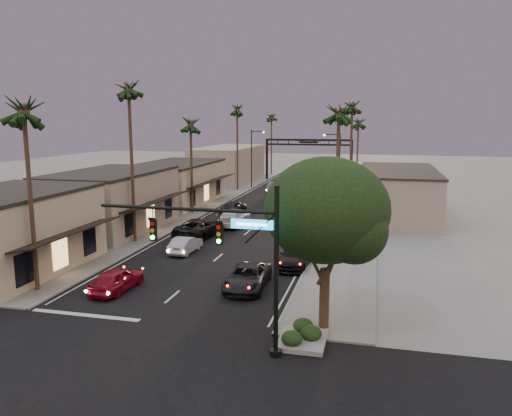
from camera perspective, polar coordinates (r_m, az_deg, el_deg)
The scene contains 34 objects.
ground at distance 58.88m, azimuth 1.98°, elevation -0.28°, with size 200.00×200.00×0.00m, color slate.
road at distance 63.71m, azimuth 2.89°, elevation 0.51°, with size 14.00×120.00×0.02m, color black.
cross_street at distance 23.00m, azimuth -19.88°, elevation -17.93°, with size 80.00×12.00×0.02m, color black.
sidewalk_left at distance 72.69m, azimuth -3.44°, elevation 1.74°, with size 5.00×92.00×0.12m, color slate.
sidewalk_right at distance 69.55m, azimuth 11.70°, elevation 1.17°, with size 5.00×92.00×0.12m, color slate.
storefront_near at distance 38.70m, azimuth -26.47°, elevation -2.66°, with size 8.00×12.00×5.50m, color tan.
storefront_mid at distance 49.98m, azimuth -16.17°, elevation 0.66°, with size 8.00×14.00×5.50m, color gray.
storefront_far at distance 64.23m, azimuth -9.08°, elevation 2.72°, with size 8.00×16.00×5.00m, color tan.
storefront_dist at distance 85.72m, azimuth -3.14°, elevation 4.99°, with size 8.00×20.00×6.00m, color gray.
building_right at distance 57.34m, azimuth 15.83°, elevation 1.59°, with size 8.00×18.00×5.00m, color gray.
traffic_signal at distance 22.27m, azimuth -2.49°, elevation -4.21°, with size 8.51×0.22×7.80m.
corner_tree at distance 24.70m, azimuth 8.22°, elevation -0.75°, with size 6.20×6.20×8.80m.
planter at distance 24.81m, azimuth 5.32°, elevation -15.20°, with size 2.20×2.60×0.24m, color gray.
arch at distance 87.65m, azimuth 6.02°, elevation 6.72°, with size 15.20×0.40×7.27m.
streetlight_right at distance 62.13m, azimuth 9.24°, elevation 5.10°, with size 2.13×0.30×9.00m.
streetlight_left at distance 77.19m, azimuth -0.32°, elevation 6.17°, with size 2.13×0.30×9.00m.
palm_la at distance 32.80m, azimuth -25.08°, elevation 10.66°, with size 3.20×3.20×13.20m.
palm_lb at distance 43.82m, azimuth -14.38°, elevation 13.45°, with size 3.20×3.20×15.20m.
palm_lc at distance 56.50m, azimuth -7.51°, elevation 9.88°, with size 3.20×3.20×12.20m.
palm_ld at distance 74.57m, azimuth -2.17°, elevation 11.48°, with size 3.20×3.20×14.20m.
palm_ra at distance 40.85m, azimuth 9.48°, elevation 11.16°, with size 3.20×3.20×13.20m.
palm_rb at distance 60.83m, azimuth 10.97°, elevation 11.63°, with size 3.20×3.20×14.20m.
palm_rc at distance 80.78m, azimuth 11.65°, elevation 9.79°, with size 3.20×3.20×12.20m.
palm_far at distance 96.82m, azimuth 1.79°, elevation 10.58°, with size 3.20×3.20×13.20m.
oncoming_red at distance 32.59m, azimuth -15.67°, elevation -7.87°, with size 1.76×4.38×1.49m, color maroon.
oncoming_pickup at distance 45.83m, azimuth -6.50°, elevation -2.24°, with size 2.83×6.13×1.70m, color black.
oncoming_silver at distance 40.59m, azimuth -8.07°, elevation -4.15°, with size 1.42×4.06×1.34m, color #A7A8AD.
oncoming_white at distance 50.41m, azimuth -2.46°, elevation -1.06°, with size 2.38×5.85×1.70m, color silver.
oncoming_dgrey at distance 57.05m, azimuth -2.58°, elevation 0.15°, with size 1.78×4.42×1.50m, color black.
oncoming_grey_far at distance 72.67m, azimuth 2.24°, elevation 2.37°, with size 1.79×5.13×1.69m, color #4D4D52.
curbside_near at distance 31.90m, azimuth -0.99°, elevation -7.91°, with size 2.41×5.22×1.45m, color black.
curbside_black at distance 36.62m, azimuth 4.52°, elevation -5.52°, with size 2.10×5.18×1.50m, color black.
curbside_grey at distance 45.34m, azimuth 6.13°, elevation -2.41°, with size 1.93×4.79×1.63m, color #454449.
curbside_far at distance 61.05m, azimuth 7.79°, elevation 0.64°, with size 1.42×4.08×1.34m, color black.
Camera 1 is at (11.73, -16.72, 10.57)m, focal length 35.00 mm.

